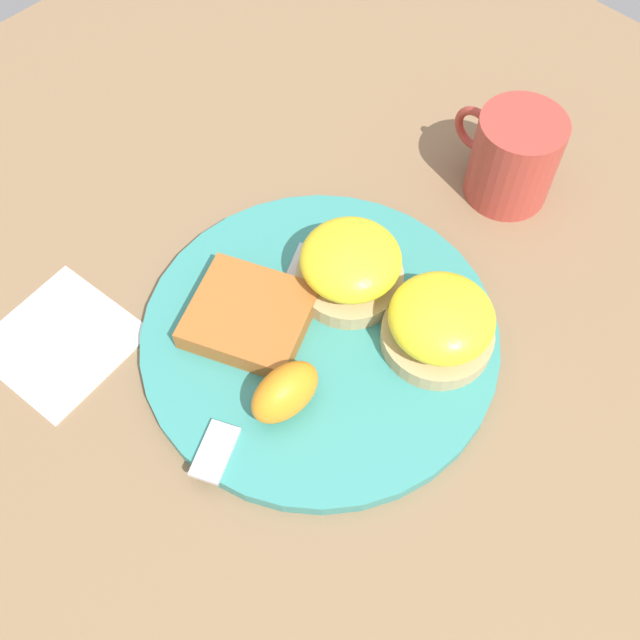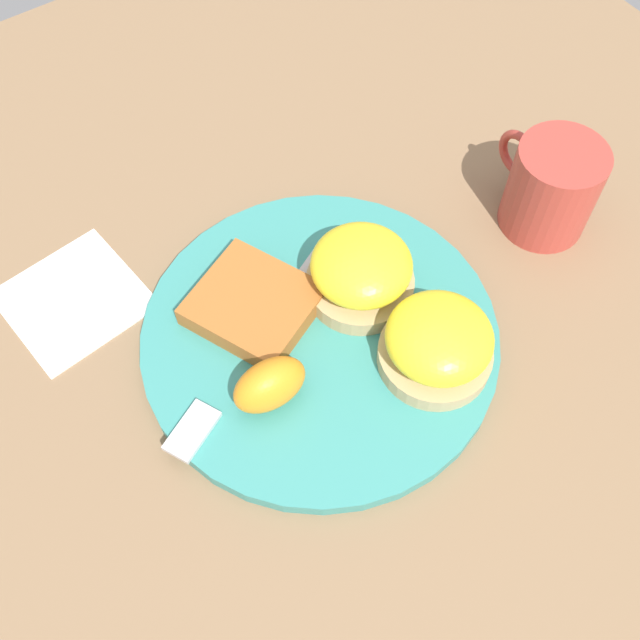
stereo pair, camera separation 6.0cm
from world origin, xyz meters
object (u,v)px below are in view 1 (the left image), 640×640
Objects in this scene: cup at (513,157)px; sandwich_benedict_left at (440,324)px; hashbrown_patty at (249,316)px; fork at (251,369)px; orange_wedge at (285,392)px; sandwich_benedict_right at (350,266)px.

sandwich_benedict_left is at bearing 109.64° from cup.
hashbrown_patty is (0.12, 0.09, -0.02)m from sandwich_benedict_left.
cup reaches higher than fork.
hashbrown_patty is 0.45× the size of fork.
orange_wedge is at bearing 178.52° from fork.
cup is at bearing -94.37° from fork.
hashbrown_patty is 0.05m from fork.
hashbrown_patty is 0.28m from cup.
sandwich_benedict_right reaches higher than hashbrown_patty.
sandwich_benedict_left is 0.43× the size of fork.
sandwich_benedict_left and sandwich_benedict_right have the same top height.
cup is at bearing -97.17° from sandwich_benedict_right.
cup reaches higher than orange_wedge.
cup is (0.07, -0.18, 0.00)m from sandwich_benedict_left.
sandwich_benedict_left is 0.85× the size of cup.
sandwich_benedict_left is 1.53× the size of orange_wedge.
hashbrown_patty is 1.58× the size of orange_wedge.
hashbrown_patty is at bearing 37.49° from sandwich_benedict_left.
cup reaches higher than sandwich_benedict_right.
sandwich_benedict_left is 0.15m from fork.
sandwich_benedict_right is at bearing -111.31° from hashbrown_patty.
fork is 1.95× the size of cup.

